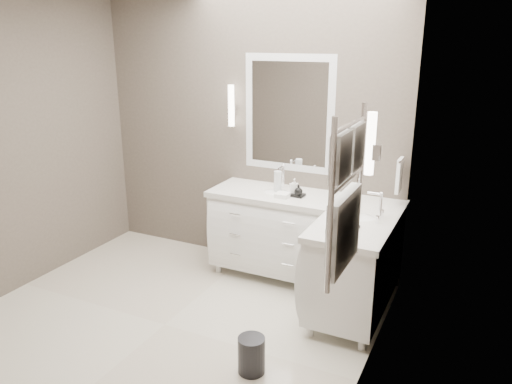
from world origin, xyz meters
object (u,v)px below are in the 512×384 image
at_px(waste_bin, 251,355).
at_px(vanity_back, 276,228).
at_px(towel_ladder, 345,204).
at_px(vanity_right, 357,258).

bearing_deg(waste_bin, vanity_back, 107.26).
bearing_deg(waste_bin, towel_ladder, -15.22).
relative_size(vanity_back, vanity_right, 1.00).
bearing_deg(vanity_back, towel_ladder, -55.90).
distance_m(vanity_back, waste_bin, 1.56).
xyz_separation_m(vanity_back, waste_bin, (0.45, -1.45, -0.35)).
distance_m(vanity_right, towel_ladder, 1.60).
xyz_separation_m(towel_ladder, waste_bin, (-0.65, 0.18, -1.26)).
xyz_separation_m(vanity_right, towel_ladder, (0.23, -1.30, 0.91)).
height_order(vanity_right, towel_ladder, towel_ladder).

